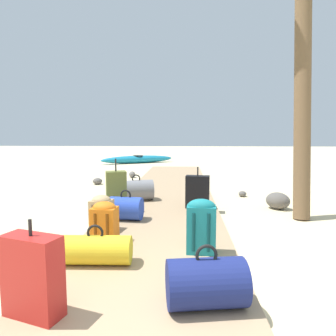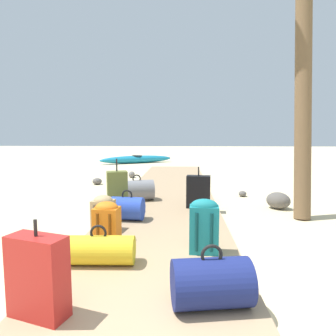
# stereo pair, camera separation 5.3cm
# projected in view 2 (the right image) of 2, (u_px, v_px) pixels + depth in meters

# --- Properties ---
(ground_plane) EXTENTS (60.00, 60.00, 0.00)m
(ground_plane) POSITION_uv_depth(u_px,v_px,m) (166.00, 206.00, 5.66)
(ground_plane) COLOR beige
(boardwalk) EXTENTS (1.85, 10.69, 0.08)m
(boardwalk) POSITION_uv_depth(u_px,v_px,m) (169.00, 193.00, 6.71)
(boardwalk) COLOR tan
(boardwalk) RESTS_ON ground
(duffel_bag_yellow) EXTENTS (0.70, 0.31, 0.39)m
(duffel_bag_yellow) POSITION_uv_depth(u_px,v_px,m) (99.00, 250.00, 2.93)
(duffel_bag_yellow) COLOR gold
(duffel_bag_yellow) RESTS_ON boardwalk
(backpack_tan) EXTENTS (0.30, 0.30, 0.47)m
(backpack_tan) POSITION_uv_depth(u_px,v_px,m) (103.00, 212.00, 3.97)
(backpack_tan) COLOR tan
(backpack_tan) RESTS_ON boardwalk
(suitcase_olive) EXTENTS (0.38, 0.32, 0.87)m
(suitcase_olive) POSITION_uv_depth(u_px,v_px,m) (117.00, 191.00, 4.95)
(suitcase_olive) COLOR olive
(suitcase_olive) RESTS_ON boardwalk
(duffel_bag_navy) EXTENTS (0.62, 0.44, 0.47)m
(duffel_bag_navy) POSITION_uv_depth(u_px,v_px,m) (211.00, 283.00, 2.20)
(duffel_bag_navy) COLOR navy
(duffel_bag_navy) RESTS_ON boardwalk
(backpack_teal) EXTENTS (0.32, 0.22, 0.59)m
(backpack_teal) POSITION_uv_depth(u_px,v_px,m) (204.00, 225.00, 3.19)
(backpack_teal) COLOR #197A7F
(backpack_teal) RESTS_ON boardwalk
(suitcase_red) EXTENTS (0.45, 0.30, 0.69)m
(suitcase_red) POSITION_uv_depth(u_px,v_px,m) (38.00, 277.00, 2.07)
(suitcase_red) COLOR red
(suitcase_red) RESTS_ON boardwalk
(duffel_bag_blue) EXTENTS (0.51, 0.39, 0.45)m
(duffel_bag_blue) POSITION_uv_depth(u_px,v_px,m) (127.00, 208.00, 4.47)
(duffel_bag_blue) COLOR #2847B7
(duffel_bag_blue) RESTS_ON boardwalk
(suitcase_black) EXTENTS (0.43, 0.24, 0.72)m
(suitcase_black) POSITION_uv_depth(u_px,v_px,m) (198.00, 192.00, 5.20)
(suitcase_black) COLOR black
(suitcase_black) RESTS_ON boardwalk
(backpack_orange) EXTENTS (0.30, 0.26, 0.49)m
(backpack_orange) POSITION_uv_depth(u_px,v_px,m) (107.00, 221.00, 3.50)
(backpack_orange) COLOR orange
(backpack_orange) RESTS_ON boardwalk
(duffel_bag_grey) EXTENTS (0.73, 0.56, 0.50)m
(duffel_bag_grey) POSITION_uv_depth(u_px,v_px,m) (137.00, 190.00, 5.79)
(duffel_bag_grey) COLOR slate
(duffel_bag_grey) RESTS_ON boardwalk
(kayak) EXTENTS (3.41, 2.26, 0.37)m
(kayak) POSITION_uv_depth(u_px,v_px,m) (137.00, 159.00, 14.30)
(kayak) COLOR teal
(kayak) RESTS_ON ground
(rock_right_far) EXTENTS (0.23, 0.24, 0.12)m
(rock_right_far) POSITION_uv_depth(u_px,v_px,m) (243.00, 194.00, 6.56)
(rock_right_far) COLOR #5B5651
(rock_right_far) RESTS_ON ground
(rock_left_near) EXTENTS (0.23, 0.29, 0.20)m
(rock_left_near) POSITION_uv_depth(u_px,v_px,m) (132.00, 174.00, 9.45)
(rock_left_near) COLOR slate
(rock_left_near) RESTS_ON ground
(rock_left_mid) EXTENTS (0.27, 0.27, 0.17)m
(rock_left_mid) POSITION_uv_depth(u_px,v_px,m) (97.00, 181.00, 8.15)
(rock_left_mid) COLOR #5B5651
(rock_left_mid) RESTS_ON ground
(rock_right_near) EXTENTS (0.56, 0.56, 0.30)m
(rock_right_near) POSITION_uv_depth(u_px,v_px,m) (278.00, 200.00, 5.47)
(rock_right_near) COLOR #5B5651
(rock_right_near) RESTS_ON ground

